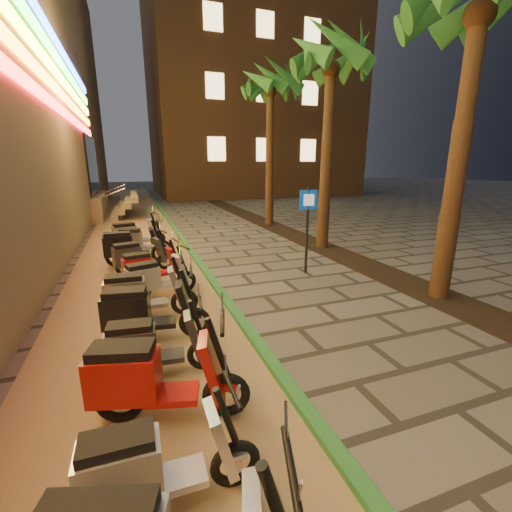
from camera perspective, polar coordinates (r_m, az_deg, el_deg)
name	(u,v)px	position (r m, az deg, el deg)	size (l,w,h in m)	color
ground	(355,383)	(5.05, 16.25, -19.66)	(120.00, 120.00, 0.00)	#474442
parking_strip	(136,242)	(13.58, -19.44, 2.15)	(3.40, 60.00, 0.01)	#8C7251
green_curb	(181,238)	(13.68, -12.33, 2.94)	(0.18, 60.00, 0.10)	#286D32
planting_strip	(356,261)	(10.72, 16.33, -0.84)	(1.20, 40.00, 0.02)	black
apartment_block	(245,62)	(38.38, -1.88, 29.59)	(18.00, 16.06, 25.00)	brown
palm_b	(480,10)	(8.58, 33.30, 31.04)	(2.97, 3.02, 6.66)	#472D19
palm_c	(331,68)	(12.36, 12.39, 28.27)	(2.97, 3.02, 6.91)	#472D19
palm_d	(270,92)	(16.79, 2.40, 25.69)	(2.97, 3.02, 7.16)	#472D19
pedestrian_sign	(308,219)	(9.02, 8.60, 6.18)	(0.50, 0.09, 2.27)	black
scooter_3	(151,466)	(3.37, -17.12, -30.41)	(1.49, 0.52, 1.05)	black
scooter_4	(150,378)	(4.18, -17.31, -18.90)	(1.76, 0.88, 1.25)	black
scooter_5	(150,346)	(4.97, -17.31, -14.11)	(1.52, 0.56, 1.07)	black
scooter_6	(143,312)	(5.88, -18.27, -8.83)	(1.71, 0.72, 1.20)	black
scooter_7	(140,294)	(6.70, -18.76, -6.03)	(1.67, 0.59, 1.18)	black
scooter_8	(154,278)	(7.63, -16.68, -3.54)	(1.56, 0.83, 1.11)	black
scooter_9	(148,267)	(8.49, -17.59, -1.80)	(1.55, 0.68, 1.09)	black
scooter_10	(137,256)	(9.52, -19.26, -0.04)	(1.60, 0.77, 1.13)	black
scooter_11	(129,247)	(10.40, -20.45, 1.48)	(1.84, 0.65, 1.30)	black
scooter_12	(138,241)	(11.47, -19.00, 2.45)	(1.61, 0.80, 1.13)	black
scooter_13	(133,235)	(12.29, -19.80, 3.38)	(1.76, 0.84, 1.24)	black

